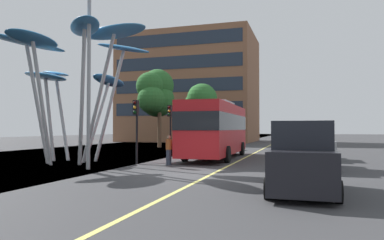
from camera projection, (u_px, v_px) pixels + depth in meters
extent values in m
cube|color=#38383A|center=(185.00, 175.00, 15.72)|extent=(120.00, 240.00, 0.10)
cube|color=#E0D666|center=(211.00, 175.00, 15.37)|extent=(0.16, 144.00, 0.01)
cube|color=red|center=(216.00, 129.00, 23.97)|extent=(2.79, 10.35, 3.15)
cube|color=black|center=(216.00, 122.00, 23.98)|extent=(2.82, 10.46, 1.01)
cube|color=yellow|center=(229.00, 113.00, 28.89)|extent=(1.40, 0.13, 0.36)
cube|color=#B2B2B7|center=(216.00, 103.00, 24.01)|extent=(1.99, 3.65, 0.24)
cylinder|color=black|center=(242.00, 149.00, 26.66)|extent=(0.30, 0.97, 0.96)
cylinder|color=black|center=(208.00, 148.00, 27.35)|extent=(0.30, 0.97, 0.96)
cylinder|color=black|center=(227.00, 154.00, 20.86)|extent=(0.30, 0.97, 0.96)
cylinder|color=black|center=(185.00, 153.00, 21.55)|extent=(0.30, 0.97, 0.96)
cylinder|color=#9EA0A5|center=(98.00, 99.00, 20.29)|extent=(2.50, 0.76, 7.28)
ellipsoid|color=#4CA3E5|center=(115.00, 32.00, 19.79)|extent=(4.33, 2.40, 0.65)
cylinder|color=#9EA0A5|center=(110.00, 103.00, 22.27)|extent=(1.43, 1.66, 7.06)
ellipsoid|color=#388EDB|center=(124.00, 48.00, 22.84)|extent=(3.15, 3.44, 0.56)
cylinder|color=#9EA0A5|center=(98.00, 119.00, 23.11)|extent=(0.34, 2.74, 5.25)
ellipsoid|color=#388EDB|center=(109.00, 81.00, 24.38)|extent=(1.39, 3.34, 1.00)
cylinder|color=#9EA0A5|center=(62.00, 115.00, 23.31)|extent=(2.46, 1.84, 5.75)
ellipsoid|color=#4299E0|center=(56.00, 74.00, 24.45)|extent=(3.53, 3.09, 0.85)
cylinder|color=#9EA0A5|center=(49.00, 118.00, 22.14)|extent=(1.01, 0.37, 5.20)
ellipsoid|color=#4299E0|center=(45.00, 76.00, 22.38)|extent=(3.41, 2.23, 0.98)
cylinder|color=#9EA0A5|center=(37.00, 104.00, 20.12)|extent=(1.09, 1.13, 6.72)
ellipsoid|color=#4CA3E5|center=(26.00, 42.00, 19.91)|extent=(3.67, 3.77, 0.87)
cylinder|color=#9EA0A5|center=(42.00, 103.00, 19.12)|extent=(0.51, 1.39, 6.60)
ellipsoid|color=#4299E0|center=(32.00, 39.00, 18.69)|extent=(2.14, 3.17, 0.84)
cylinder|color=#9EA0A5|center=(82.00, 98.00, 18.97)|extent=(1.34, 1.48, 7.14)
ellipsoid|color=#4299E0|center=(85.00, 27.00, 18.32)|extent=(3.28, 3.47, 0.48)
cylinder|color=black|center=(137.00, 132.00, 20.08)|extent=(0.12, 0.12, 3.52)
cube|color=black|center=(136.00, 108.00, 19.97)|extent=(0.28, 0.24, 0.80)
sphere|color=#390706|center=(135.00, 103.00, 19.86)|extent=(0.18, 0.18, 0.18)
sphere|color=orange|center=(135.00, 107.00, 19.85)|extent=(0.18, 0.18, 0.18)
sphere|color=black|center=(135.00, 112.00, 19.84)|extent=(0.18, 0.18, 0.18)
cylinder|color=black|center=(170.00, 131.00, 25.54)|extent=(0.12, 0.12, 3.59)
cube|color=black|center=(170.00, 111.00, 25.44)|extent=(0.28, 0.24, 0.80)
sphere|color=#390706|center=(169.00, 107.00, 25.32)|extent=(0.18, 0.18, 0.18)
sphere|color=orange|center=(169.00, 111.00, 25.31)|extent=(0.18, 0.18, 0.18)
sphere|color=black|center=(169.00, 115.00, 25.31)|extent=(0.18, 0.18, 0.18)
cube|color=black|center=(302.00, 168.00, 11.04)|extent=(1.81, 4.26, 1.18)
cube|color=black|center=(302.00, 135.00, 11.06)|extent=(1.67, 2.35, 0.82)
cylinder|color=black|center=(331.00, 179.00, 12.02)|extent=(0.20, 0.60, 0.60)
cylinder|color=black|center=(275.00, 176.00, 12.55)|extent=(0.20, 0.60, 0.60)
cylinder|color=black|center=(339.00, 192.00, 9.49)|extent=(0.20, 0.60, 0.60)
cylinder|color=black|center=(268.00, 189.00, 10.03)|extent=(0.20, 0.60, 0.60)
cube|color=gray|center=(313.00, 152.00, 17.77)|extent=(1.81, 4.48, 1.22)
cube|color=black|center=(313.00, 133.00, 17.79)|extent=(1.67, 2.46, 0.71)
cylinder|color=black|center=(331.00, 161.00, 18.81)|extent=(0.20, 0.60, 0.60)
cylinder|color=black|center=(295.00, 160.00, 19.35)|extent=(0.20, 0.60, 0.60)
cylinder|color=black|center=(335.00, 166.00, 16.16)|extent=(0.20, 0.60, 0.60)
cylinder|color=black|center=(293.00, 165.00, 16.69)|extent=(0.20, 0.60, 0.60)
cube|color=#2D5138|center=(305.00, 146.00, 23.37)|extent=(1.82, 4.31, 1.26)
cube|color=black|center=(305.00, 131.00, 23.39)|extent=(1.67, 2.37, 0.70)
cylinder|color=black|center=(319.00, 153.00, 24.37)|extent=(0.20, 0.60, 0.60)
cylinder|color=black|center=(291.00, 153.00, 24.90)|extent=(0.20, 0.60, 0.60)
cylinder|color=black|center=(321.00, 156.00, 21.81)|extent=(0.20, 0.60, 0.60)
cylinder|color=black|center=(290.00, 155.00, 22.35)|extent=(0.20, 0.60, 0.60)
cylinder|color=gray|center=(89.00, 78.00, 17.52)|extent=(0.18, 0.18, 8.79)
cylinder|color=brown|center=(159.00, 129.00, 37.98)|extent=(0.41, 0.41, 3.83)
sphere|color=#286028|center=(151.00, 99.00, 37.22)|extent=(2.85, 2.85, 2.85)
sphere|color=#286028|center=(157.00, 100.00, 38.96)|extent=(3.69, 3.69, 3.69)
sphere|color=#286028|center=(150.00, 86.00, 37.89)|extent=(2.92, 2.92, 2.92)
sphere|color=#286028|center=(158.00, 86.00, 39.20)|extent=(3.54, 3.54, 3.54)
cylinder|color=brown|center=(201.00, 130.00, 44.11)|extent=(0.49, 0.49, 3.63)
sphere|color=#2D6B2D|center=(195.00, 104.00, 43.79)|extent=(2.57, 2.57, 2.57)
sphere|color=#2D6B2D|center=(207.00, 98.00, 44.25)|extent=(2.49, 2.49, 2.49)
sphere|color=#2D6B2D|center=(198.00, 95.00, 43.89)|extent=(2.43, 2.43, 2.43)
sphere|color=#2D6B2D|center=(202.00, 99.00, 43.67)|extent=(3.64, 3.64, 3.64)
cylinder|color=#2D3342|center=(169.00, 157.00, 19.60)|extent=(0.29, 0.29, 0.82)
cylinder|color=#99471E|center=(169.00, 144.00, 19.62)|extent=(0.34, 0.34, 0.56)
sphere|color=#937056|center=(169.00, 137.00, 19.63)|extent=(0.22, 0.22, 0.22)
cube|color=brown|center=(191.00, 89.00, 57.01)|extent=(19.79, 13.43, 16.20)
cube|color=#1E2838|center=(176.00, 109.00, 50.50)|extent=(18.60, 0.08, 1.81)
cube|color=#1E2838|center=(176.00, 86.00, 50.57)|extent=(18.60, 0.08, 1.81)
cube|color=#1E2838|center=(176.00, 62.00, 50.65)|extent=(18.60, 0.08, 1.81)
cube|color=#1E2838|center=(176.00, 39.00, 50.73)|extent=(18.60, 0.08, 1.81)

